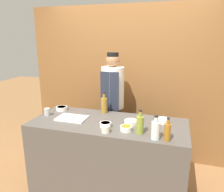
{
  "coord_description": "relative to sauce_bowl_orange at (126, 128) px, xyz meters",
  "views": [
    {
      "loc": [
        0.75,
        -2.31,
        1.91
      ],
      "look_at": [
        0.0,
        0.16,
        1.22
      ],
      "focal_mm": 35.0,
      "sensor_mm": 36.0,
      "label": 1
    }
  ],
  "objects": [
    {
      "name": "bottle_vinegar",
      "position": [
        -0.42,
        0.49,
        0.08
      ],
      "size": [
        0.09,
        0.09,
        0.28
      ],
      "color": "olive",
      "rests_on": "counter"
    },
    {
      "name": "sauce_bowl_green",
      "position": [
        0.01,
        0.21,
        -0.01
      ],
      "size": [
        0.16,
        0.16,
        0.04
      ],
      "color": "white",
      "rests_on": "counter"
    },
    {
      "name": "cup_steel",
      "position": [
        -1.09,
        0.18,
        0.02
      ],
      "size": [
        0.07,
        0.07,
        0.09
      ],
      "color": "#B7B7BC",
      "rests_on": "counter"
    },
    {
      "name": "bottle_amber",
      "position": [
        0.43,
        -0.11,
        0.06
      ],
      "size": [
        0.06,
        0.06,
        0.24
      ],
      "color": "#9E661E",
      "rests_on": "counter"
    },
    {
      "name": "bottle_clear",
      "position": [
        0.32,
        -0.11,
        0.07
      ],
      "size": [
        0.09,
        0.09,
        0.25
      ],
      "color": "silver",
      "rests_on": "counter"
    },
    {
      "name": "counter",
      "position": [
        -0.26,
        0.19,
        -0.5
      ],
      "size": [
        1.84,
        0.78,
        0.94
      ],
      "color": "#514C47",
      "rests_on": "ground_plane"
    },
    {
      "name": "bottle_oil",
      "position": [
        0.15,
        -0.02,
        0.07
      ],
      "size": [
        0.08,
        0.08,
        0.26
      ],
      "color": "olive",
      "rests_on": "counter"
    },
    {
      "name": "cutting_board",
      "position": [
        -0.72,
        0.16,
        -0.02
      ],
      "size": [
        0.36,
        0.24,
        0.02
      ],
      "color": "white",
      "rests_on": "counter"
    },
    {
      "name": "chef_center",
      "position": [
        -0.39,
        0.8,
        -0.03
      ],
      "size": [
        0.32,
        0.32,
        1.72
      ],
      "color": "#28282D",
      "rests_on": "ground_plane"
    },
    {
      "name": "sauce_bowl_white",
      "position": [
        -1.01,
        0.42,
        -0.0
      ],
      "size": [
        0.15,
        0.15,
        0.05
      ],
      "color": "white",
      "rests_on": "counter"
    },
    {
      "name": "ground_plane",
      "position": [
        -0.26,
        0.19,
        -0.97
      ],
      "size": [
        14.0,
        14.0,
        0.0
      ],
      "primitive_type": "plane",
      "color": "olive"
    },
    {
      "name": "sauce_bowl_brown",
      "position": [
        0.36,
        0.35,
        0.0
      ],
      "size": [
        0.14,
        0.14,
        0.05
      ],
      "color": "white",
      "rests_on": "counter"
    },
    {
      "name": "cabinet_wall",
      "position": [
        -0.26,
        1.27,
        0.23
      ],
      "size": [
        3.21,
        0.18,
        2.4
      ],
      "color": "brown",
      "rests_on": "ground_plane"
    },
    {
      "name": "sauce_bowl_red",
      "position": [
        -0.25,
        0.04,
        -0.0
      ],
      "size": [
        0.13,
        0.13,
        0.05
      ],
      "color": "white",
      "rests_on": "counter"
    },
    {
      "name": "cup_cream",
      "position": [
        -0.2,
        -0.1,
        0.01
      ],
      "size": [
        0.09,
        0.09,
        0.08
      ],
      "color": "silver",
      "rests_on": "counter"
    },
    {
      "name": "sauce_bowl_orange",
      "position": [
        0.0,
        0.0,
        0.0
      ],
      "size": [
        0.13,
        0.13,
        0.05
      ],
      "color": "white",
      "rests_on": "counter"
    }
  ]
}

